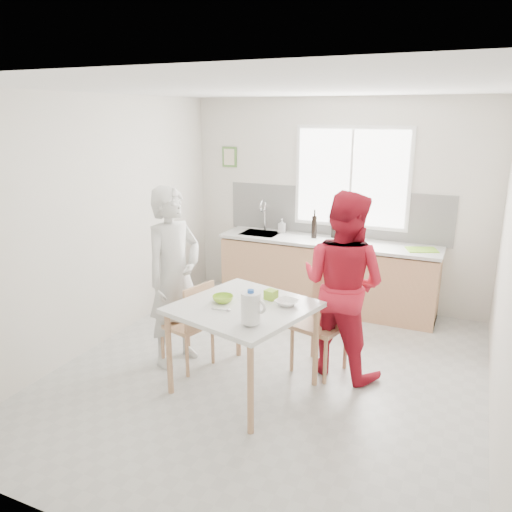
{
  "coord_description": "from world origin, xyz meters",
  "views": [
    {
      "loc": [
        1.69,
        -4.11,
        2.51
      ],
      "look_at": [
        -0.23,
        0.2,
        1.14
      ],
      "focal_mm": 35.0,
      "sensor_mm": 36.0,
      "label": 1
    }
  ],
  "objects_px": {
    "chair_far": "(324,318)",
    "person_white": "(174,277)",
    "bowl_green": "(223,299)",
    "milk_jug": "(251,307)",
    "chair_left": "(191,321)",
    "wine_bottle_a": "(334,225)",
    "bowl_white": "(287,303)",
    "wine_bottle_b": "(314,227)",
    "dining_table": "(243,314)",
    "person_red": "(343,285)"
  },
  "relations": [
    {
      "from": "chair_far",
      "to": "person_white",
      "type": "relative_size",
      "value": 0.53
    },
    {
      "from": "bowl_green",
      "to": "milk_jug",
      "type": "height_order",
      "value": "milk_jug"
    },
    {
      "from": "chair_left",
      "to": "wine_bottle_a",
      "type": "distance_m",
      "value": 2.51
    },
    {
      "from": "bowl_green",
      "to": "bowl_white",
      "type": "xyz_separation_m",
      "value": [
        0.56,
        0.16,
        -0.01
      ]
    },
    {
      "from": "wine_bottle_b",
      "to": "bowl_white",
      "type": "bearing_deg",
      "value": -78.49
    },
    {
      "from": "person_white",
      "to": "wine_bottle_b",
      "type": "bearing_deg",
      "value": -5.54
    },
    {
      "from": "dining_table",
      "to": "person_red",
      "type": "bearing_deg",
      "value": 44.85
    },
    {
      "from": "milk_jug",
      "to": "wine_bottle_a",
      "type": "distance_m",
      "value": 2.83
    },
    {
      "from": "bowl_white",
      "to": "wine_bottle_a",
      "type": "relative_size",
      "value": 0.62
    },
    {
      "from": "bowl_white",
      "to": "milk_jug",
      "type": "xyz_separation_m",
      "value": [
        -0.11,
        -0.52,
        0.13
      ]
    },
    {
      "from": "dining_table",
      "to": "person_white",
      "type": "height_order",
      "value": "person_white"
    },
    {
      "from": "chair_left",
      "to": "milk_jug",
      "type": "distance_m",
      "value": 1.15
    },
    {
      "from": "bowl_white",
      "to": "person_red",
      "type": "bearing_deg",
      "value": 56.43
    },
    {
      "from": "chair_left",
      "to": "dining_table",
      "type": "bearing_deg",
      "value": 90.0
    },
    {
      "from": "person_white",
      "to": "milk_jug",
      "type": "distance_m",
      "value": 1.27
    },
    {
      "from": "milk_jug",
      "to": "person_red",
      "type": "bearing_deg",
      "value": 80.76
    },
    {
      "from": "chair_left",
      "to": "person_white",
      "type": "height_order",
      "value": "person_white"
    },
    {
      "from": "bowl_green",
      "to": "bowl_white",
      "type": "relative_size",
      "value": 0.98
    },
    {
      "from": "chair_far",
      "to": "person_white",
      "type": "height_order",
      "value": "person_white"
    },
    {
      "from": "dining_table",
      "to": "person_red",
      "type": "xyz_separation_m",
      "value": [
        0.72,
        0.72,
        0.16
      ]
    },
    {
      "from": "wine_bottle_a",
      "to": "person_white",
      "type": "bearing_deg",
      "value": -114.41
    },
    {
      "from": "person_red",
      "to": "bowl_white",
      "type": "height_order",
      "value": "person_red"
    },
    {
      "from": "milk_jug",
      "to": "bowl_green",
      "type": "bearing_deg",
      "value": 156.41
    },
    {
      "from": "dining_table",
      "to": "person_red",
      "type": "distance_m",
      "value": 1.03
    },
    {
      "from": "bowl_white",
      "to": "milk_jug",
      "type": "relative_size",
      "value": 0.7
    },
    {
      "from": "bowl_green",
      "to": "milk_jug",
      "type": "distance_m",
      "value": 0.58
    },
    {
      "from": "chair_far",
      "to": "person_white",
      "type": "bearing_deg",
      "value": -146.79
    },
    {
      "from": "chair_far",
      "to": "wine_bottle_a",
      "type": "bearing_deg",
      "value": 117.91
    },
    {
      "from": "bowl_white",
      "to": "wine_bottle_a",
      "type": "height_order",
      "value": "wine_bottle_a"
    },
    {
      "from": "bowl_green",
      "to": "milk_jug",
      "type": "relative_size",
      "value": 0.68
    },
    {
      "from": "person_white",
      "to": "wine_bottle_a",
      "type": "distance_m",
      "value": 2.47
    },
    {
      "from": "chair_left",
      "to": "chair_far",
      "type": "xyz_separation_m",
      "value": [
        1.21,
        0.53,
        0.04
      ]
    },
    {
      "from": "chair_left",
      "to": "wine_bottle_a",
      "type": "xyz_separation_m",
      "value": [
        0.8,
        2.3,
        0.58
      ]
    },
    {
      "from": "wine_bottle_b",
      "to": "chair_far",
      "type": "bearing_deg",
      "value": -68.69
    },
    {
      "from": "chair_left",
      "to": "person_red",
      "type": "height_order",
      "value": "person_red"
    },
    {
      "from": "dining_table",
      "to": "milk_jug",
      "type": "distance_m",
      "value": 0.49
    },
    {
      "from": "person_white",
      "to": "chair_left",
      "type": "bearing_deg",
      "value": -90.0
    },
    {
      "from": "person_white",
      "to": "bowl_white",
      "type": "bearing_deg",
      "value": -78.31
    },
    {
      "from": "bowl_green",
      "to": "wine_bottle_b",
      "type": "height_order",
      "value": "wine_bottle_b"
    },
    {
      "from": "dining_table",
      "to": "person_white",
      "type": "bearing_deg",
      "value": 165.11
    },
    {
      "from": "wine_bottle_b",
      "to": "dining_table",
      "type": "bearing_deg",
      "value": -87.8
    },
    {
      "from": "chair_far",
      "to": "wine_bottle_b",
      "type": "bearing_deg",
      "value": 126.2
    },
    {
      "from": "bowl_green",
      "to": "wine_bottle_a",
      "type": "height_order",
      "value": "wine_bottle_a"
    },
    {
      "from": "chair_left",
      "to": "person_white",
      "type": "xyz_separation_m",
      "value": [
        -0.22,
        0.06,
        0.42
      ]
    },
    {
      "from": "person_red",
      "to": "wine_bottle_a",
      "type": "bearing_deg",
      "value": -56.85
    },
    {
      "from": "person_red",
      "to": "chair_left",
      "type": "bearing_deg",
      "value": 36.35
    },
    {
      "from": "person_white",
      "to": "chair_far",
      "type": "bearing_deg",
      "value": -56.79
    },
    {
      "from": "person_white",
      "to": "wine_bottle_b",
      "type": "height_order",
      "value": "person_white"
    },
    {
      "from": "dining_table",
      "to": "wine_bottle_b",
      "type": "xyz_separation_m",
      "value": [
        -0.09,
        2.35,
        0.32
      ]
    },
    {
      "from": "bowl_green",
      "to": "bowl_white",
      "type": "bearing_deg",
      "value": 16.07
    }
  ]
}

